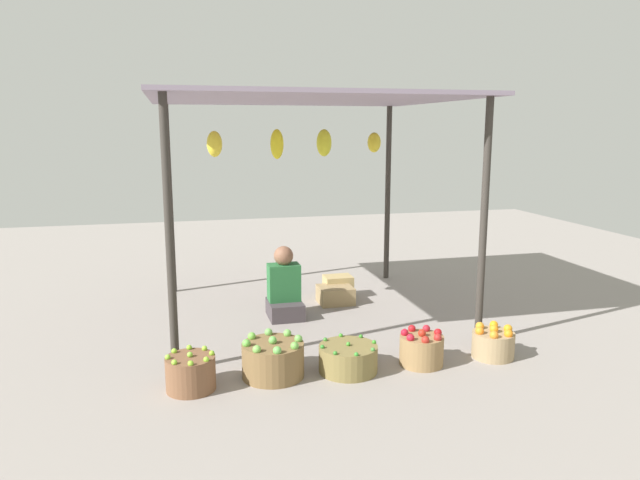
# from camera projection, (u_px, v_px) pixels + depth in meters

# --- Properties ---
(ground_plane) EXTENTS (14.00, 14.00, 0.00)m
(ground_plane) POSITION_uv_depth(u_px,v_px,m) (306.00, 313.00, 6.53)
(ground_plane) COLOR gray
(market_stall_structure) EXTENTS (3.13, 2.83, 2.34)m
(market_stall_structure) POSITION_uv_depth(u_px,v_px,m) (304.00, 114.00, 6.13)
(market_stall_structure) COLOR #38332D
(market_stall_structure) RESTS_ON ground
(vendor_person) EXTENTS (0.36, 0.44, 0.78)m
(vendor_person) POSITION_uv_depth(u_px,v_px,m) (284.00, 290.00, 6.36)
(vendor_person) COLOR #40383C
(vendor_person) RESTS_ON ground
(basket_limes) EXTENTS (0.39, 0.39, 0.31)m
(basket_limes) POSITION_uv_depth(u_px,v_px,m) (191.00, 373.00, 4.60)
(basket_limes) COLOR brown
(basket_limes) RESTS_ON ground
(basket_green_apples) EXTENTS (0.51, 0.51, 0.35)m
(basket_green_apples) POSITION_uv_depth(u_px,v_px,m) (273.00, 359.00, 4.84)
(basket_green_apples) COLOR brown
(basket_green_apples) RESTS_ON ground
(basket_green_chilies) EXTENTS (0.50, 0.50, 0.26)m
(basket_green_chilies) POSITION_uv_depth(u_px,v_px,m) (348.00, 358.00, 4.95)
(basket_green_chilies) COLOR olive
(basket_green_chilies) RESTS_ON ground
(basket_red_apples) EXTENTS (0.38, 0.38, 0.32)m
(basket_red_apples) POSITION_uv_depth(u_px,v_px,m) (421.00, 349.00, 5.09)
(basket_red_apples) COLOR #957449
(basket_red_apples) RESTS_ON ground
(basket_oranges) EXTENTS (0.37, 0.37, 0.30)m
(basket_oranges) POSITION_uv_depth(u_px,v_px,m) (493.00, 343.00, 5.26)
(basket_oranges) COLOR tan
(basket_oranges) RESTS_ON ground
(wooden_crate_near_vendor) EXTENTS (0.39, 0.35, 0.20)m
(wooden_crate_near_vendor) POSITION_uv_depth(u_px,v_px,m) (335.00, 295.00, 6.89)
(wooden_crate_near_vendor) COLOR #9B8056
(wooden_crate_near_vendor) RESTS_ON ground
(wooden_crate_stacked_rear) EXTENTS (0.33, 0.25, 0.26)m
(wooden_crate_stacked_rear) POSITION_uv_depth(u_px,v_px,m) (338.00, 287.00, 7.12)
(wooden_crate_stacked_rear) COLOR tan
(wooden_crate_stacked_rear) RESTS_ON ground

